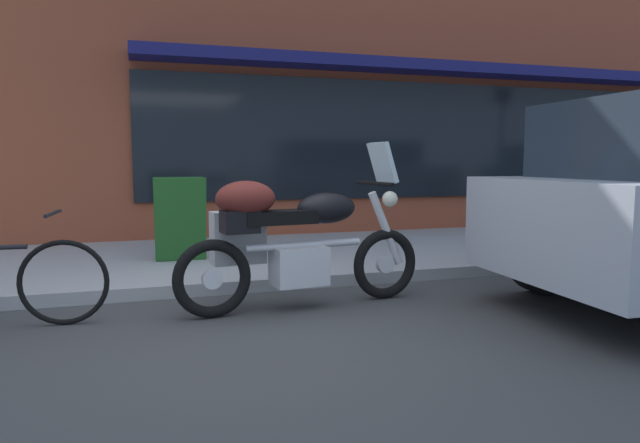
{
  "coord_description": "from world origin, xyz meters",
  "views": [
    {
      "loc": [
        -0.72,
        -3.87,
        1.23
      ],
      "look_at": [
        0.76,
        0.78,
        0.7
      ],
      "focal_mm": 31.61,
      "sensor_mm": 36.0,
      "label": 1
    }
  ],
  "objects": [
    {
      "name": "touring_motorcycle",
      "position": [
        0.43,
        0.6,
        0.6
      ],
      "size": [
        2.18,
        0.62,
        1.39
      ],
      "color": "black",
      "rests_on": "ground_plane"
    },
    {
      "name": "storefront_building",
      "position": [
        6.59,
        4.46,
        2.86
      ],
      "size": [
        21.18,
        0.9,
        5.84
      ],
      "color": "brown",
      "rests_on": "ground_plane"
    },
    {
      "name": "ground_plane",
      "position": [
        0.0,
        0.0,
        0.0
      ],
      "size": [
        80.0,
        80.0,
        0.0
      ],
      "primitive_type": "plane",
      "color": "#3A3A3A"
    },
    {
      "name": "sandwich_board_sign",
      "position": [
        -0.32,
        2.53,
        0.58
      ],
      "size": [
        0.55,
        0.41,
        0.92
      ],
      "color": "#1E511E",
      "rests_on": "sidewalk_curb"
    }
  ]
}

